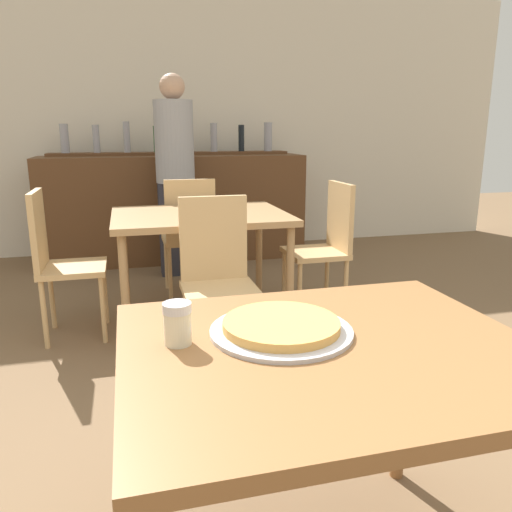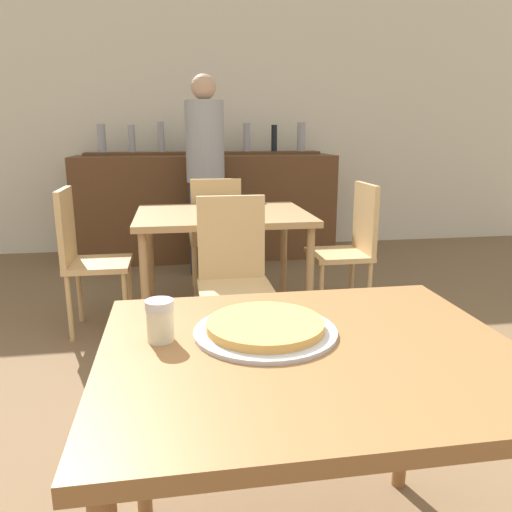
{
  "view_description": "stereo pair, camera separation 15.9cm",
  "coord_description": "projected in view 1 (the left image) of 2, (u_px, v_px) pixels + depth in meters",
  "views": [
    {
      "loc": [
        -0.48,
        -1.09,
        1.29
      ],
      "look_at": [
        -0.05,
        0.55,
        0.86
      ],
      "focal_mm": 35.0,
      "sensor_mm": 36.0,
      "label": 1
    },
    {
      "loc": [
        -0.32,
        -1.12,
        1.29
      ],
      "look_at": [
        -0.05,
        0.55,
        0.86
      ],
      "focal_mm": 35.0,
      "sensor_mm": 36.0,
      "label": 2
    }
  ],
  "objects": [
    {
      "name": "pizza_tray",
      "position": [
        281.0,
        327.0,
        1.33
      ],
      "size": [
        0.38,
        0.38,
        0.04
      ],
      "color": "#B7B7BC",
      "rests_on": "dining_table_near"
    },
    {
      "name": "chair_far_side_back",
      "position": [
        189.0,
        230.0,
        3.88
      ],
      "size": [
        0.4,
        0.4,
        0.94
      ],
      "rotation": [
        0.0,
        0.0,
        3.14
      ],
      "color": "tan",
      "rests_on": "ground_plane"
    },
    {
      "name": "bar_back_shelf",
      "position": [
        173.0,
        147.0,
        5.06
      ],
      "size": [
        2.39,
        0.24,
        0.33
      ],
      "color": "brown",
      "rests_on": "bar_counter"
    },
    {
      "name": "chair_far_side_left",
      "position": [
        58.0,
        256.0,
        3.1
      ],
      "size": [
        0.4,
        0.4,
        0.94
      ],
      "rotation": [
        0.0,
        0.0,
        1.57
      ],
      "color": "tan",
      "rests_on": "ground_plane"
    },
    {
      "name": "dining_table_near",
      "position": [
        328.0,
        373.0,
        1.29
      ],
      "size": [
        1.05,
        0.87,
        0.76
      ],
      "color": "brown",
      "rests_on": "ground_plane"
    },
    {
      "name": "chair_far_side_front",
      "position": [
        217.0,
        271.0,
        2.75
      ],
      "size": [
        0.4,
        0.4,
        0.94
      ],
      "color": "tan",
      "rests_on": "ground_plane"
    },
    {
      "name": "chair_far_side_right",
      "position": [
        326.0,
        240.0,
        3.54
      ],
      "size": [
        0.4,
        0.4,
        0.94
      ],
      "rotation": [
        0.0,
        0.0,
        -1.57
      ],
      "color": "tan",
      "rests_on": "ground_plane"
    },
    {
      "name": "dining_table_far",
      "position": [
        200.0,
        225.0,
        3.28
      ],
      "size": [
        1.12,
        0.87,
        0.77
      ],
      "color": "#A87F51",
      "rests_on": "ground_plane"
    },
    {
      "name": "cheese_shaker",
      "position": [
        178.0,
        323.0,
        1.26
      ],
      "size": [
        0.07,
        0.07,
        0.11
      ],
      "color": "beige",
      "rests_on": "dining_table_near"
    },
    {
      "name": "wall_back",
      "position": [
        167.0,
        120.0,
        5.33
      ],
      "size": [
        8.0,
        0.05,
        2.8
      ],
      "color": "silver",
      "rests_on": "ground_plane"
    },
    {
      "name": "person_standing",
      "position": [
        175.0,
        169.0,
        4.41
      ],
      "size": [
        0.34,
        0.34,
        1.77
      ],
      "color": "#2D2D38",
      "rests_on": "ground_plane"
    },
    {
      "name": "bar_counter",
      "position": [
        175.0,
        208.0,
        5.07
      ],
      "size": [
        2.6,
        0.56,
        1.05
      ],
      "color": "brown",
      "rests_on": "ground_plane"
    }
  ]
}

